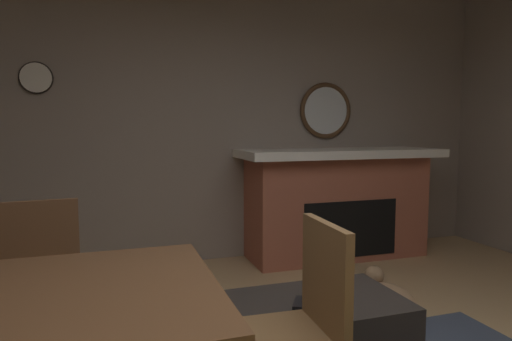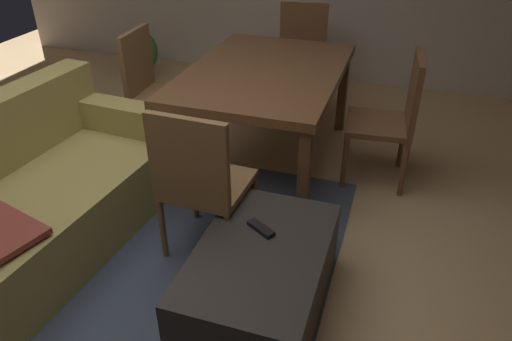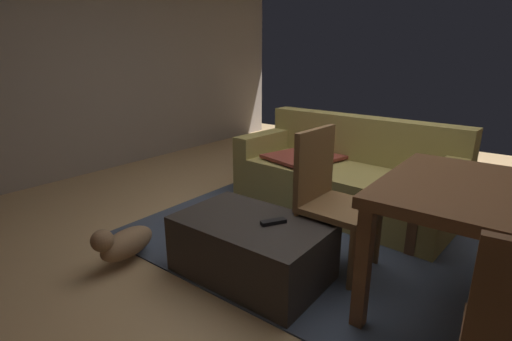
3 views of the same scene
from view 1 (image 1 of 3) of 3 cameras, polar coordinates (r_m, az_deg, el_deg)
The scene contains 9 objects.
wall_back_fireplace_side at distance 4.47m, azimuth -7.20°, elevation 6.74°, with size 6.89×0.12×2.87m, color gray.
fireplace at distance 4.64m, azimuth 10.47°, elevation -4.11°, with size 2.07×0.76×1.12m.
round_wall_mirror at distance 4.83m, azimuth 9.02°, elevation 7.66°, with size 0.60×0.05×0.60m.
ottoman_coffee_table at distance 2.65m, azimuth 8.04°, elevation -20.12°, with size 0.95×0.61×0.39m, color #2D2826.
tv_remote at distance 2.48m, azimuth 5.57°, elevation -16.74°, with size 0.05×0.16×0.02m, color black.
dining_chair_south at distance 2.78m, azimuth -26.37°, elevation -12.15°, with size 0.48×0.48×0.93m.
dining_chair_west at distance 2.04m, azimuth 6.04°, elevation -18.13°, with size 0.46×0.46×0.93m.
small_dog at distance 3.37m, azimuth 16.90°, elevation -15.13°, with size 0.25×0.49×0.28m.
wall_clock at distance 4.36m, azimuth -26.61°, elevation 10.70°, with size 0.28×0.03×0.28m.
Camera 1 is at (0.87, 1.31, 1.34)m, focal length 30.88 mm.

